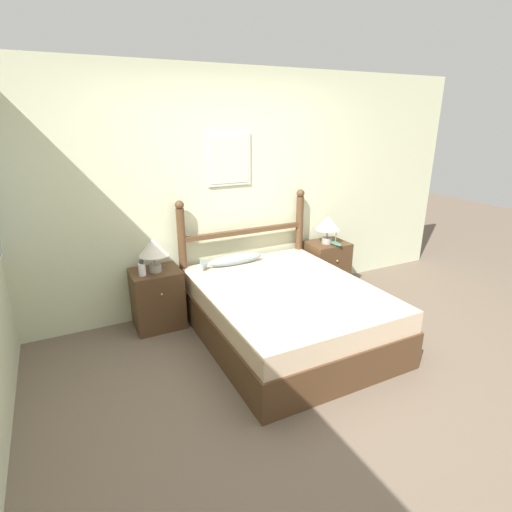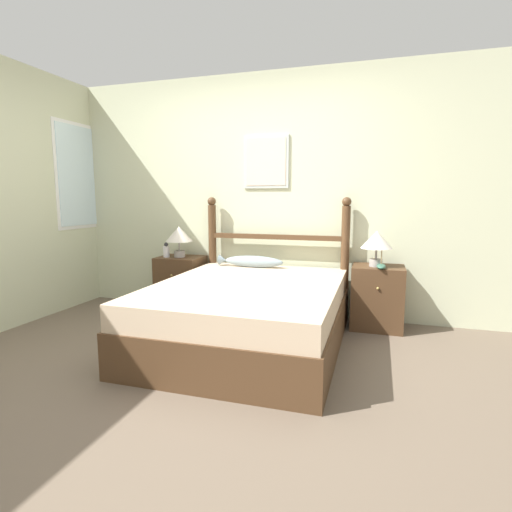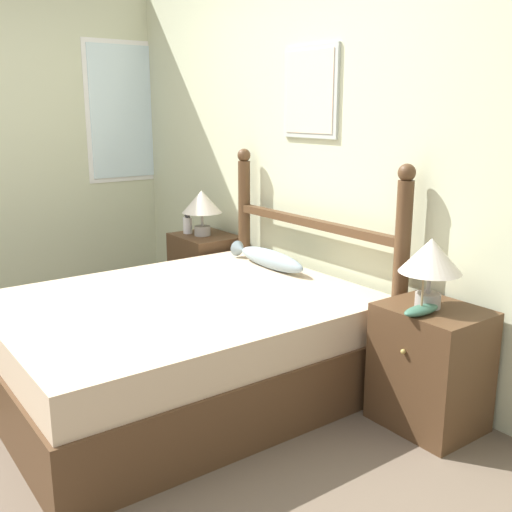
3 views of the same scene
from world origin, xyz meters
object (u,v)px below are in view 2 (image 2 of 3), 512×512
bottle (166,251)px  fish_pillow (250,261)px  table_lamp_left (179,235)px  bed (248,314)px  nightstand_right (377,297)px  nightstand_left (181,284)px  table_lamp_right (377,241)px  model_boat (381,266)px

bottle → fish_pillow: 0.96m
table_lamp_left → bottle: table_lamp_left is taller
bed → nightstand_right: size_ratio=3.18×
bed → table_lamp_left: 1.43m
bed → bottle: (-1.18, 0.72, 0.41)m
bed → fish_pillow: bearing=106.5°
nightstand_left → table_lamp_right: size_ratio=1.80×
bed → nightstand_left: bearing=143.0°
nightstand_left → fish_pillow: size_ratio=0.88×
table_lamp_left → nightstand_right: bearing=0.6°
table_lamp_right → fish_pillow: 1.27m
bed → model_boat: bearing=31.8°
table_lamp_left → bed: bearing=-36.4°
nightstand_left → table_lamp_left: size_ratio=1.80×
model_boat → nightstand_left: bearing=176.6°
bed → bottle: 1.45m
table_lamp_left → bottle: bearing=-160.5°
table_lamp_right → table_lamp_left: bearing=-180.0°
nightstand_right → table_lamp_right: 0.55m
model_boat → fish_pillow: 1.30m
table_lamp_right → fish_pillow: bearing=-179.4°
bed → nightstand_left: nightstand_left is taller
nightstand_left → bottle: 0.41m
bottle → model_boat: (2.25, -0.06, -0.05)m
nightstand_right → model_boat: 0.35m
bed → nightstand_left: (-1.05, 0.79, 0.04)m
nightstand_left → nightstand_right: (2.10, 0.00, 0.00)m
nightstand_left → model_boat: model_boat is taller
nightstand_left → table_lamp_right: bearing=-0.6°
table_lamp_right → fish_pillow: (-1.25, -0.01, -0.25)m
model_boat → fish_pillow: size_ratio=0.32×
bottle → fish_pillow: size_ratio=0.24×
bed → model_boat: 1.31m
bed → table_lamp_right: table_lamp_right is taller
nightstand_right → bottle: bearing=-178.2°
table_lamp_left → fish_pillow: bearing=-0.8°
bed → table_lamp_left: (-1.05, 0.77, 0.58)m
table_lamp_left → fish_pillow: size_ratio=0.49×
table_lamp_right → bottle: 2.21m
nightstand_right → table_lamp_right: bearing=-143.7°
nightstand_left → table_lamp_right: table_lamp_right is taller
nightstand_right → fish_pillow: size_ratio=0.88×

